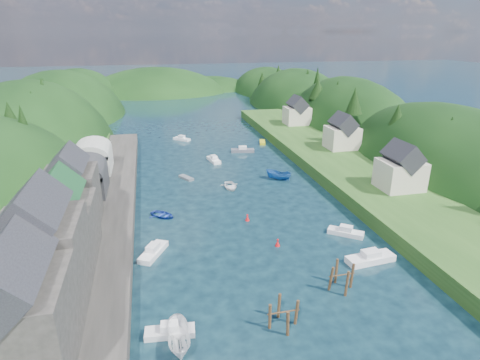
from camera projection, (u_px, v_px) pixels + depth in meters
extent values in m
plane|color=black|center=(218.00, 164.00, 90.74)|extent=(600.00, 600.00, 0.00)
ellipsoid|color=black|center=(37.00, 180.00, 107.28)|extent=(44.00, 75.56, 52.00)
ellipsoid|color=black|center=(65.00, 138.00, 146.33)|extent=(44.00, 75.56, 48.19)
ellipsoid|color=black|center=(80.00, 113.00, 184.14)|extent=(44.00, 75.56, 39.00)
ellipsoid|color=black|center=(439.00, 209.00, 86.48)|extent=(36.00, 75.56, 44.49)
ellipsoid|color=black|center=(346.00, 155.00, 125.98)|extent=(36.00, 75.56, 48.00)
ellipsoid|color=black|center=(297.00, 124.00, 165.05)|extent=(36.00, 75.56, 44.49)
ellipsoid|color=black|center=(268.00, 104.00, 202.91)|extent=(36.00, 75.56, 36.00)
ellipsoid|color=black|center=(157.00, 112.00, 201.75)|extent=(80.00, 60.00, 44.00)
ellipsoid|color=black|center=(209.00, 110.00, 217.48)|extent=(70.00, 56.00, 36.00)
cone|color=black|center=(23.00, 126.00, 71.05)|extent=(3.35, 3.35, 7.80)
cone|color=black|center=(10.00, 117.00, 78.26)|extent=(4.18, 4.18, 6.23)
cone|color=black|center=(32.00, 104.00, 91.11)|extent=(4.73, 4.73, 5.90)
cone|color=black|center=(43.00, 94.00, 98.99)|extent=(4.34, 4.34, 7.97)
cone|color=black|center=(57.00, 107.00, 108.77)|extent=(5.28, 5.28, 5.89)
cone|color=black|center=(44.00, 89.00, 119.17)|extent=(4.77, 4.77, 6.17)
cone|color=black|center=(75.00, 95.00, 129.54)|extent=(4.07, 4.07, 5.82)
cone|color=black|center=(68.00, 85.00, 140.91)|extent=(4.56, 4.56, 9.45)
cone|color=black|center=(67.00, 89.00, 145.93)|extent=(4.75, 4.75, 6.10)
cone|color=black|center=(82.00, 84.00, 157.31)|extent=(4.27, 4.27, 6.68)
cone|color=black|center=(450.00, 132.00, 74.24)|extent=(5.03, 5.03, 5.73)
cone|color=black|center=(397.00, 121.00, 85.15)|extent=(5.29, 5.29, 7.32)
cone|color=black|center=(355.00, 101.00, 95.35)|extent=(4.07, 4.07, 6.35)
cone|color=black|center=(356.00, 111.00, 105.87)|extent=(3.40, 3.40, 6.06)
cone|color=black|center=(337.00, 95.00, 116.02)|extent=(4.94, 4.94, 7.87)
cone|color=black|center=(318.00, 89.00, 120.23)|extent=(5.25, 5.25, 5.98)
cone|color=black|center=(317.00, 80.00, 134.77)|extent=(3.36, 3.36, 8.77)
cone|color=black|center=(307.00, 80.00, 148.74)|extent=(4.57, 4.57, 8.15)
cone|color=black|center=(288.00, 82.00, 158.55)|extent=(3.59, 3.59, 6.52)
cone|color=black|center=(278.00, 73.00, 167.94)|extent=(4.14, 4.14, 6.46)
cone|color=black|center=(262.00, 79.00, 174.59)|extent=(3.83, 3.83, 6.00)
cube|color=#2D2B28|center=(91.00, 231.00, 57.93)|extent=(12.00, 110.00, 2.00)
cube|color=#234719|center=(38.00, 235.00, 56.37)|extent=(12.00, 110.00, 2.50)
cube|color=#2D2B28|center=(19.00, 326.00, 32.02)|extent=(8.00, 9.00, 8.00)
cube|color=black|center=(6.00, 273.00, 30.29)|extent=(5.88, 9.36, 5.88)
cube|color=#2D2B28|center=(43.00, 261.00, 40.07)|extent=(8.00, 9.00, 9.00)
cube|color=black|center=(33.00, 212.00, 38.17)|extent=(5.88, 9.36, 5.88)
cube|color=#2D2B28|center=(61.00, 230.00, 48.64)|extent=(8.00, 9.00, 7.00)
cube|color=#1E592D|center=(55.00, 196.00, 47.09)|extent=(5.88, 9.36, 5.88)
cube|color=#2D2B28|center=(72.00, 198.00, 56.69)|extent=(7.00, 8.00, 8.00)
cube|color=black|center=(67.00, 165.00, 55.00)|extent=(5.15, 8.32, 5.15)
cube|color=#2D2D30|center=(85.00, 182.00, 68.35)|extent=(7.00, 9.00, 4.00)
cylinder|color=#2D2D30|center=(84.00, 171.00, 67.65)|extent=(7.00, 9.00, 7.00)
cube|color=#B2B2A8|center=(93.00, 161.00, 79.31)|extent=(7.00, 9.00, 4.00)
cylinder|color=#B2B2A8|center=(92.00, 151.00, 78.61)|extent=(7.00, 9.00, 7.00)
cube|color=#234719|center=(340.00, 164.00, 86.45)|extent=(16.00, 120.00, 2.40)
cube|color=beige|center=(400.00, 175.00, 69.14)|extent=(7.00, 6.00, 5.00)
cube|color=black|center=(403.00, 156.00, 67.98)|extent=(5.15, 6.24, 5.15)
cube|color=beige|center=(342.00, 138.00, 93.32)|extent=(7.00, 6.00, 5.00)
cube|color=black|center=(343.00, 123.00, 92.15)|extent=(5.15, 6.24, 5.15)
cube|color=beige|center=(297.00, 116.00, 117.77)|extent=(7.00, 6.00, 5.00)
cube|color=black|center=(297.00, 104.00, 116.61)|extent=(5.15, 6.24, 5.15)
cylinder|color=#382314|center=(296.00, 315.00, 40.64)|extent=(0.32, 0.32, 3.43)
cylinder|color=#382314|center=(279.00, 308.00, 41.63)|extent=(0.32, 0.32, 3.43)
cylinder|color=#382314|center=(270.00, 319.00, 40.05)|extent=(0.32, 0.32, 3.43)
cylinder|color=#382314|center=(288.00, 326.00, 39.07)|extent=(0.32, 0.32, 3.43)
cylinder|color=#382314|center=(283.00, 312.00, 40.14)|extent=(3.36, 0.16, 0.16)
cylinder|color=#382314|center=(352.00, 278.00, 46.48)|extent=(0.32, 0.32, 3.70)
cylinder|color=#382314|center=(336.00, 273.00, 47.41)|extent=(0.32, 0.32, 3.70)
cylinder|color=#382314|center=(331.00, 281.00, 45.93)|extent=(0.32, 0.32, 3.70)
cylinder|color=#382314|center=(347.00, 286.00, 45.00)|extent=(0.32, 0.32, 3.70)
cylinder|color=#382314|center=(342.00, 275.00, 45.99)|extent=(3.17, 0.16, 0.16)
cone|color=#B40E10|center=(278.00, 243.00, 55.77)|extent=(0.70, 0.70, 0.90)
sphere|color=#B40E10|center=(278.00, 240.00, 55.60)|extent=(0.30, 0.30, 0.30)
cone|color=#B40E10|center=(247.00, 218.00, 63.27)|extent=(0.70, 0.70, 0.90)
sphere|color=#B40E10|center=(247.00, 215.00, 63.10)|extent=(0.30, 0.30, 0.30)
cube|color=white|center=(214.00, 160.00, 92.17)|extent=(2.62, 5.42, 0.73)
cube|color=silver|center=(214.00, 157.00, 91.91)|extent=(1.51, 2.00, 0.70)
imported|color=silver|center=(179.00, 339.00, 37.63)|extent=(2.18, 5.67, 2.18)
cube|color=silver|center=(170.00, 332.00, 39.42)|extent=(5.03, 2.06, 0.69)
cube|color=silver|center=(170.00, 326.00, 39.17)|extent=(1.81, 1.29, 0.70)
cube|color=#555B61|center=(186.00, 178.00, 81.23)|extent=(2.93, 3.83, 0.52)
cube|color=#51545D|center=(243.00, 151.00, 99.43)|extent=(5.88, 2.85, 0.79)
cube|color=silver|center=(243.00, 148.00, 99.16)|extent=(2.18, 1.64, 0.70)
imported|color=#1B3496|center=(163.00, 215.00, 64.67)|extent=(5.42, 5.39, 0.92)
imported|color=white|center=(230.00, 186.00, 76.55)|extent=(3.41, 4.78, 0.99)
cube|color=silver|center=(370.00, 259.00, 51.98)|extent=(6.62, 2.76, 0.90)
cube|color=silver|center=(371.00, 253.00, 51.69)|extent=(2.39, 1.71, 0.70)
cube|color=silver|center=(346.00, 233.00, 58.91)|extent=(5.11, 4.47, 0.72)
cube|color=silver|center=(346.00, 228.00, 58.65)|extent=(2.15, 2.04, 0.70)
cube|color=gold|center=(262.00, 142.00, 107.30)|extent=(2.39, 4.48, 0.60)
cube|color=white|center=(182.00, 139.00, 110.25)|extent=(4.63, 4.49, 0.68)
cube|color=silver|center=(182.00, 137.00, 109.99)|extent=(2.00, 1.98, 0.70)
cube|color=silver|center=(153.00, 252.00, 53.63)|extent=(4.25, 5.77, 0.78)
cube|color=silver|center=(153.00, 247.00, 53.36)|extent=(2.05, 2.32, 0.70)
imported|color=#1C539A|center=(278.00, 175.00, 80.70)|extent=(5.47, 4.74, 2.05)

